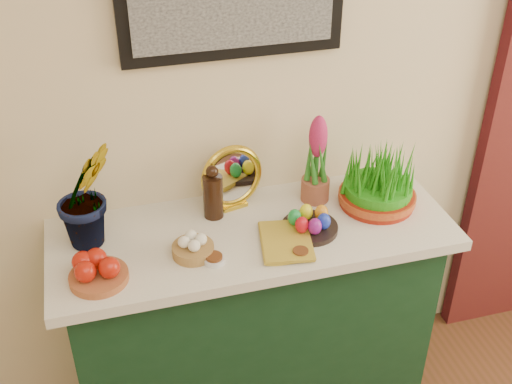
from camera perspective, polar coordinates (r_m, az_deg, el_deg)
sideboard at (r=2.54m, az=-0.31°, el=-11.68°), size 1.30×0.45×0.85m
tablecloth at (r=2.25m, az=-0.34°, el=-3.60°), size 1.40×0.55×0.04m
hyacinth_green at (r=2.11m, az=-15.06°, el=1.13°), size 0.31×0.29×0.49m
apple_bowl at (r=2.05m, az=-13.88°, el=-6.80°), size 0.21×0.21×0.09m
garlic_basket at (r=2.11m, az=-5.63°, el=-4.88°), size 0.17×0.17×0.08m
vinegar_cruet at (r=2.25m, az=-3.84°, el=-0.20°), size 0.07×0.07×0.21m
mirror at (r=2.29m, az=-2.15°, el=1.28°), size 0.25×0.11×0.24m
book at (r=2.15m, az=0.44°, el=-4.50°), size 0.19×0.25×0.03m
spice_dish_left at (r=2.09m, az=-3.75°, el=-5.97°), size 0.07×0.07×0.03m
spice_dish_right at (r=2.11m, az=3.98°, el=-5.49°), size 0.06×0.06×0.03m
egg_plate at (r=2.21m, az=4.82°, el=-2.79°), size 0.20×0.20×0.08m
hyacinth_pink at (r=2.32m, az=5.41°, el=2.56°), size 0.10×0.10×0.34m
wheatgrass_sabzeh at (r=2.35m, az=10.87°, el=0.98°), size 0.28×0.28×0.23m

